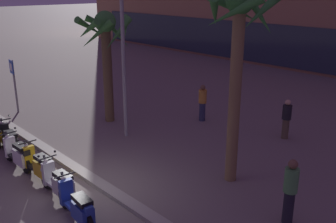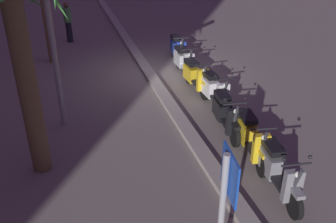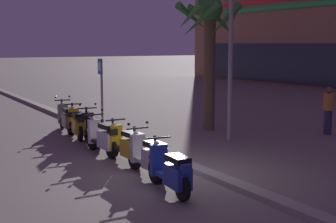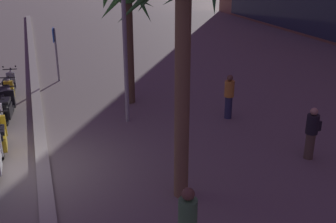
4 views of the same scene
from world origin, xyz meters
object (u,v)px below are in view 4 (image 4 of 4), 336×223
object	(u,v)px
palm_tree_by_mall_entrance	(183,23)
pedestrian_strolling_near_curb	(312,132)
pedestrian_window_shopping	(229,96)
scooter_black_tail_end	(8,107)
street_lamp	(124,9)
scooter_yellow_mid_centre	(6,97)
scooter_yellow_lead_nearest	(1,137)
palm_tree_far_corner	(127,13)
crossing_sign	(56,48)
scooter_grey_gap_after_mid	(9,87)

from	to	relation	value
palm_tree_by_mall_entrance	pedestrian_strolling_near_curb	world-z (taller)	palm_tree_by_mall_entrance
pedestrian_window_shopping	scooter_black_tail_end	bearing A→B (deg)	-107.18
pedestrian_strolling_near_curb	street_lamp	bearing A→B (deg)	-135.47
scooter_yellow_mid_centre	street_lamp	size ratio (longest dim) A/B	0.30
scooter_yellow_lead_nearest	pedestrian_strolling_near_curb	size ratio (longest dim) A/B	1.18
palm_tree_far_corner	palm_tree_by_mall_entrance	size ratio (longest dim) A/B	0.83
scooter_yellow_lead_nearest	pedestrian_window_shopping	bearing A→B (deg)	92.14
pedestrian_window_shopping	street_lamp	size ratio (longest dim) A/B	0.26
scooter_yellow_lead_nearest	palm_tree_far_corner	size ratio (longest dim) A/B	0.39
crossing_sign	scooter_grey_gap_after_mid	bearing A→B (deg)	-48.00
crossing_sign	pedestrian_strolling_near_curb	world-z (taller)	crossing_sign
palm_tree_far_corner	pedestrian_window_shopping	bearing A→B (deg)	46.88
pedestrian_strolling_near_curb	street_lamp	size ratio (longest dim) A/B	0.25
scooter_black_tail_end	crossing_sign	world-z (taller)	crossing_sign
pedestrian_strolling_near_curb	scooter_yellow_lead_nearest	bearing A→B (deg)	-111.23
street_lamp	pedestrian_window_shopping	bearing A→B (deg)	76.54
palm_tree_far_corner	scooter_yellow_mid_centre	bearing A→B (deg)	-99.45
palm_tree_far_corner	street_lamp	distance (m)	1.99
scooter_yellow_mid_centre	palm_tree_by_mall_entrance	xyz separation A→B (m)	(7.60, 4.15, 3.64)
street_lamp	scooter_yellow_mid_centre	bearing A→B (deg)	-123.42
palm_tree_by_mall_entrance	street_lamp	size ratio (longest dim) A/B	0.90
scooter_grey_gap_after_mid	crossing_sign	size ratio (longest dim) A/B	0.76
scooter_grey_gap_after_mid	scooter_yellow_mid_centre	world-z (taller)	scooter_grey_gap_after_mid
pedestrian_window_shopping	pedestrian_strolling_near_curb	world-z (taller)	pedestrian_window_shopping
scooter_yellow_mid_centre	pedestrian_strolling_near_curb	size ratio (longest dim) A/B	1.20
scooter_grey_gap_after_mid	pedestrian_window_shopping	size ratio (longest dim) A/B	1.16
palm_tree_far_corner	scooter_black_tail_end	bearing A→B (deg)	-84.46
scooter_yellow_mid_centre	scooter_grey_gap_after_mid	bearing A→B (deg)	176.53
pedestrian_window_shopping	scooter_grey_gap_after_mid	bearing A→B (deg)	-122.64
crossing_sign	street_lamp	xyz separation A→B (m)	(5.71, 1.90, 2.29)
scooter_grey_gap_after_mid	scooter_yellow_lead_nearest	distance (m)	4.99
palm_tree_far_corner	pedestrian_strolling_near_curb	bearing A→B (deg)	30.85
scooter_yellow_lead_nearest	crossing_sign	world-z (taller)	crossing_sign
palm_tree_far_corner	scooter_grey_gap_after_mid	bearing A→B (deg)	-114.20
palm_tree_by_mall_entrance	pedestrian_window_shopping	xyz separation A→B (m)	(-4.15, 3.28, -3.27)
scooter_black_tail_end	palm_tree_by_mall_entrance	distance (m)	8.42
pedestrian_window_shopping	street_lamp	world-z (taller)	street_lamp
scooter_yellow_mid_centre	pedestrian_window_shopping	size ratio (longest dim) A/B	1.16
scooter_yellow_lead_nearest	street_lamp	distance (m)	5.35
scooter_yellow_mid_centre	crossing_sign	world-z (taller)	crossing_sign
scooter_yellow_mid_centre	scooter_black_tail_end	world-z (taller)	scooter_black_tail_end
pedestrian_strolling_near_curb	palm_tree_far_corner	bearing A→B (deg)	-149.15
palm_tree_far_corner	pedestrian_strolling_near_curb	xyz separation A→B (m)	(6.19, 3.70, -2.61)
scooter_yellow_mid_centre	street_lamp	bearing A→B (deg)	56.58
palm_tree_far_corner	street_lamp	size ratio (longest dim) A/B	0.74
street_lamp	crossing_sign	bearing A→B (deg)	-161.63
scooter_black_tail_end	palm_tree_by_mall_entrance	world-z (taller)	palm_tree_by_mall_entrance
pedestrian_strolling_near_curb	street_lamp	distance (m)	6.75
scooter_grey_gap_after_mid	scooter_black_tail_end	xyz separation A→B (m)	(2.44, 0.01, -0.00)
pedestrian_window_shopping	street_lamp	bearing A→B (deg)	-103.46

